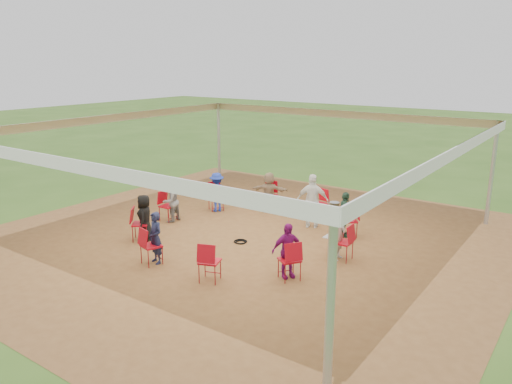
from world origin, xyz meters
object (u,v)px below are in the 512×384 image
Objects in this scene: person_seated_0 at (338,234)px; person_seated_4 at (171,201)px; person_seated_3 at (217,192)px; chair_4 at (216,197)px; chair_5 at (168,206)px; person_seated_6 at (156,238)px; person_seated_1 at (345,214)px; person_seated_7 at (287,251)px; cable_coil at (241,242)px; chair_0 at (343,242)px; standing_person at (313,201)px; chair_1 at (349,221)px; chair_6 at (140,224)px; laptop at (332,234)px; chair_3 at (270,196)px; person_seated_5 at (145,218)px; chair_9 at (289,260)px; chair_7 at (151,246)px; chair_8 at (210,262)px; person_seated_2 at (269,191)px.

person_seated_0 and person_seated_4 have the same top height.
person_seated_3 and person_seated_4 have the same top height.
chair_4 is 1.00× the size of chair_5.
person_seated_4 is at bearing 144.00° from person_seated_6.
person_seated_1 reaches higher than chair_4.
person_seated_7 is (4.42, -2.95, 0.00)m from person_seated_3.
chair_4 reaches higher than cable_coil.
standing_person is at bearing 43.63° from chair_0.
person_seated_6 is (-2.90, -4.27, 0.17)m from chair_1.
laptop is at bearing 72.98° from chair_6.
chair_5 is at bearing 36.00° from chair_3.
person_seated_1 is 1.00× the size of person_seated_5.
chair_6 is 4.49m from chair_9.
person_seated_4 is at bearing 142.26° from chair_7.
chair_6 is at bearing 18.00° from chair_5.
chair_1 is 2.51× the size of laptop.
person_seated_5 is (0.09, 0.07, 0.17)m from chair_6.
chair_6 is 1.69m from person_seated_4.
chair_8 is (1.92, -5.21, 0.00)m from chair_3.
chair_1 and chair_9 have the same top height.
person_seated_2 is 3.45× the size of laptop.
cable_coil is at bearing 97.26° from chair_0.
chair_6 is at bearing 108.41° from person_seated_0.
chair_5 is at bearing 162.00° from chair_6.
chair_5 is (-5.55, -0.22, 0.00)m from chair_0.
person_seated_2 reaches higher than cable_coil.
chair_9 is 0.73× the size of person_seated_4.
person_seated_2 and person_seated_6 have the same top height.
person_seated_1 is 1.00× the size of person_seated_4.
chair_5 is at bearing 72.00° from chair_1.
person_seated_4 is at bearing 108.00° from person_seated_7.
person_seated_4 reaches higher than chair_5.
person_seated_6 reaches higher than chair_8.
chair_1 is 2.03× the size of cable_coil.
person_seated_7 is 0.80× the size of standing_person.
laptop reaches higher than cable_coil.
standing_person is (-1.65, 1.72, 0.15)m from person_seated_0.
chair_3 is 1.72m from chair_4.
chair_8 is (-1.22, -4.32, 0.00)m from chair_1.
person_seated_1 reaches higher than chair_7.
person_seated_5 is (-1.12, -4.25, 0.17)m from chair_3.
person_seated_4 is at bearing 72.41° from chair_1.
person_seated_3 is (-1.46, 4.15, 0.17)m from chair_7.
chair_0 is at bearing 90.00° from person_seated_4.
chair_1 reaches higher than cable_coil.
person_seated_4 reaches higher than chair_0.
person_seated_1 reaches higher than cable_coil.
person_seated_1 is 1.00× the size of person_seated_7.
person_seated_1 is at bearing 72.00° from person_seated_6.
chair_8 is 0.73× the size of person_seated_6.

